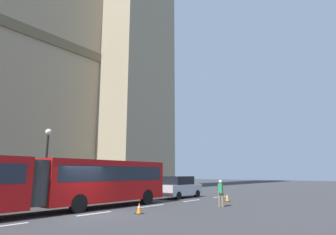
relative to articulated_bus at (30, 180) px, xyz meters
name	(u,v)px	position (x,y,z in m)	size (l,w,h in m)	color
ground_plane	(90,214)	(2.33, -1.99, -1.75)	(160.00, 160.00, 0.00)	#333335
lane_centre_marking	(95,214)	(2.64, -1.99, -1.74)	(29.80, 0.16, 0.01)	silver
articulated_bus	(30,180)	(0.00, 0.00, 0.00)	(18.35, 2.54, 2.90)	#B20F0F
sedan_lead	(180,187)	(13.24, 0.20, -0.83)	(4.40, 1.86, 1.85)	#B7B7BC
traffic_cone_west	(139,208)	(4.11, -3.84, -1.46)	(0.36, 0.36, 0.58)	black
traffic_cone_middle	(227,198)	(13.12, -4.41, -1.46)	(0.36, 0.36, 0.58)	black
street_lamp	(46,160)	(3.13, 4.51, 1.31)	(0.44, 0.44, 5.27)	black
pedestrian_near_cones	(221,192)	(9.64, -5.75, -0.83)	(0.45, 0.35, 1.69)	#726651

